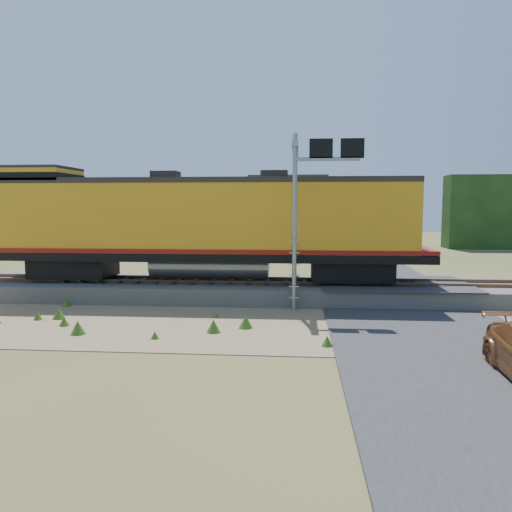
{
  "coord_description": "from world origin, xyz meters",
  "views": [
    {
      "loc": [
        2.34,
        -18.21,
        4.57
      ],
      "look_at": [
        0.57,
        3.0,
        2.4
      ],
      "focal_mm": 35.0,
      "sensor_mm": 36.0,
      "label": 1
    }
  ],
  "objects": [
    {
      "name": "ground",
      "position": [
        0.0,
        0.0,
        0.0
      ],
      "size": [
        140.0,
        140.0,
        0.0
      ],
      "primitive_type": "plane",
      "color": "#475123",
      "rests_on": "ground"
    },
    {
      "name": "ballast",
      "position": [
        0.0,
        6.0,
        0.4
      ],
      "size": [
        70.0,
        5.0,
        0.8
      ],
      "primitive_type": "cube",
      "color": "slate",
      "rests_on": "ground"
    },
    {
      "name": "rails",
      "position": [
        0.0,
        6.0,
        0.88
      ],
      "size": [
        70.0,
        1.54,
        0.16
      ],
      "color": "brown",
      "rests_on": "ballast"
    },
    {
      "name": "dirt_shoulder",
      "position": [
        -2.0,
        0.5,
        0.01
      ],
      "size": [
        26.0,
        8.0,
        0.03
      ],
      "primitive_type": "cube",
      "color": "#8C7754",
      "rests_on": "ground"
    },
    {
      "name": "road",
      "position": [
        7.0,
        0.74,
        0.09
      ],
      "size": [
        7.0,
        66.0,
        0.86
      ],
      "color": "#38383A",
      "rests_on": "ground"
    },
    {
      "name": "tree_line_north",
      "position": [
        0.0,
        38.0,
        3.07
      ],
      "size": [
        130.0,
        3.0,
        6.5
      ],
      "color": "#183212",
      "rests_on": "ground"
    },
    {
      "name": "weed_clumps",
      "position": [
        -3.5,
        0.1,
        0.0
      ],
      "size": [
        15.0,
        6.2,
        0.56
      ],
      "primitive_type": null,
      "color": "#375F1B",
      "rests_on": "ground"
    },
    {
      "name": "locomotive",
      "position": [
        -2.3,
        6.0,
        3.68
      ],
      "size": [
        21.33,
        3.25,
        5.5
      ],
      "color": "black",
      "rests_on": "rails"
    },
    {
      "name": "signal_gantry",
      "position": [
        2.61,
        5.32,
        5.66
      ],
      "size": [
        3.01,
        6.2,
        7.59
      ],
      "color": "gray",
      "rests_on": "ground"
    }
  ]
}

